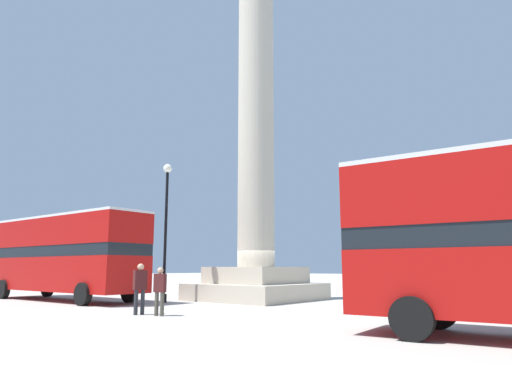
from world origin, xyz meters
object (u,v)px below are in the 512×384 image
at_px(bus_a, 65,254).
at_px(pedestrian_near_lamp, 160,289).
at_px(pedestrian_by_plinth, 140,285).
at_px(street_lamp, 166,223).
at_px(monument_column, 256,158).
at_px(equestrian_statue, 470,264).

relative_size(bus_a, pedestrian_near_lamp, 6.60).
bearing_deg(pedestrian_by_plinth, street_lamp, -126.62).
relative_size(monument_column, bus_a, 1.91).
xyz_separation_m(bus_a, pedestrian_by_plinth, (8.89, -1.90, -1.34)).
bearing_deg(pedestrian_near_lamp, equestrian_statue, 40.98).
bearing_deg(monument_column, bus_a, -138.73).
height_order(monument_column, bus_a, monument_column).
bearing_deg(bus_a, pedestrian_near_lamp, -11.76).
bearing_deg(street_lamp, equestrian_statue, 28.24).
bearing_deg(pedestrian_near_lamp, bus_a, 155.89).
distance_m(street_lamp, pedestrian_by_plinth, 6.39).
relative_size(monument_column, equestrian_statue, 3.34).
height_order(bus_a, street_lamp, street_lamp).
bearing_deg(equestrian_statue, street_lamp, -134.68).
xyz_separation_m(bus_a, equestrian_statue, (17.19, 8.89, -0.55)).
height_order(street_lamp, pedestrian_near_lamp, street_lamp).
bearing_deg(bus_a, pedestrian_by_plinth, -13.83).
xyz_separation_m(monument_column, pedestrian_near_lamp, (2.40, -8.20, -6.59)).
bearing_deg(equestrian_statue, bus_a, -135.58).
bearing_deg(monument_column, pedestrian_by_plinth, -79.78).
relative_size(pedestrian_near_lamp, pedestrian_by_plinth, 0.93).
distance_m(equestrian_statue, pedestrian_by_plinth, 13.63).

